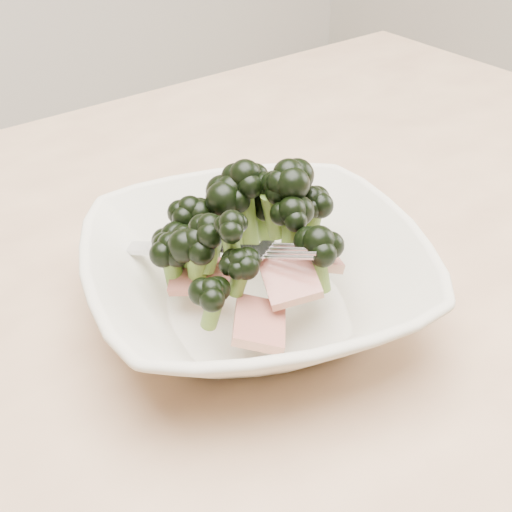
% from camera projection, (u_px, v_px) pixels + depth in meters
% --- Properties ---
extents(dining_table, '(1.20, 0.80, 0.75)m').
position_uv_depth(dining_table, '(227.00, 371.00, 0.63)').
color(dining_table, tan).
rests_on(dining_table, ground).
extents(broccoli_dish, '(0.32, 0.32, 0.11)m').
position_uv_depth(broccoli_dish, '(253.00, 268.00, 0.53)').
color(broccoli_dish, beige).
rests_on(broccoli_dish, dining_table).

